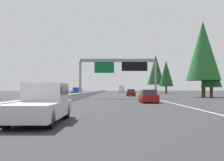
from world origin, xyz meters
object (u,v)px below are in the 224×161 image
sedan_far_left (148,97)px  oncoming_near (77,92)px  pickup_far_right (43,103)px  conifer_right_near (203,51)px  sign_gantry_overhead (119,67)px  conifer_right_distant (156,70)px  sedan_mid_center (131,93)px  conifer_right_far (166,74)px  box_truck_distant_a (121,89)px  conifer_right_mid (211,70)px

sedan_far_left → oncoming_near: bearing=21.5°
pickup_far_right → conifer_right_near: size_ratio=0.39×
sign_gantry_overhead → pickup_far_right: sign_gantry_overhead is taller
pickup_far_right → conifer_right_near: 43.08m
pickup_far_right → conifer_right_distant: bearing=-12.4°
sedan_mid_center → conifer_right_far: size_ratio=0.42×
box_truck_distant_a → conifer_right_near: size_ratio=0.60×
oncoming_near → conifer_right_far: size_ratio=0.53×
sedan_mid_center → conifer_right_far: conifer_right_far is taller
sedan_mid_center → conifer_right_near: 17.15m
sedan_mid_center → oncoming_near: size_ratio=0.79×
conifer_right_far → sedan_mid_center: bearing=155.3°
sign_gantry_overhead → pickup_far_right: bearing=172.2°
sedan_far_left → conifer_right_near: bearing=-33.2°
pickup_far_right → conifer_right_near: (37.33, -20.07, 7.74)m
conifer_right_near → conifer_right_far: conifer_right_near is taller
conifer_right_near → conifer_right_mid: bearing=-109.0°
box_truck_distant_a → conifer_right_near: conifer_right_near is taller
box_truck_distant_a → sedan_mid_center: bearing=-180.0°
sedan_mid_center → conifer_right_near: conifer_right_near is taller
sedan_far_left → conifer_right_near: conifer_right_near is taller
conifer_right_far → sign_gantry_overhead: bearing=159.4°
pickup_far_right → conifer_right_distant: 89.56m
sign_gantry_overhead → pickup_far_right: size_ratio=2.26×
sedan_far_left → box_truck_distant_a: box_truck_distant_a is taller
oncoming_near → conifer_right_mid: bearing=65.9°
conifer_right_distant → conifer_right_near: bearing=-178.9°
box_truck_distant_a → conifer_right_far: size_ratio=0.80×
sedan_mid_center → box_truck_distant_a: box_truck_distant_a is taller
box_truck_distant_a → conifer_right_mid: (-74.33, -14.24, 3.47)m
pickup_far_right → conifer_right_far: size_ratio=0.53×
pickup_far_right → conifer_right_mid: conifer_right_mid is taller
box_truck_distant_a → conifer_right_mid: conifer_right_mid is taller
box_truck_distant_a → conifer_right_mid: size_ratio=1.01×
pickup_far_right → box_truck_distant_a: box_truck_distant_a is taller
oncoming_near → conifer_right_distant: (38.57, -23.90, 7.67)m
box_truck_distant_a → oncoming_near: box_truck_distant_a is taller
sign_gantry_overhead → conifer_right_near: conifer_right_near is taller
sedan_far_left → conifer_right_near: size_ratio=0.31×
oncoming_near → conifer_right_near: 28.35m
box_truck_distant_a → conifer_right_near: 75.34m
sign_gantry_overhead → box_truck_distant_a: sign_gantry_overhead is taller
conifer_right_mid → box_truck_distant_a: bearing=10.8°
sign_gantry_overhead → conifer_right_near: size_ratio=0.89×
oncoming_near → sedan_far_left: bearing=21.5°
box_truck_distant_a → conifer_right_distant: (-24.05, -12.00, 6.97)m
box_truck_distant_a → conifer_right_near: (-73.88, -12.95, 7.04)m
pickup_far_right → sedan_mid_center: bearing=-9.0°
conifer_right_near → conifer_right_distant: (49.83, 0.94, -0.07)m
sedan_mid_center → oncoming_near: 12.36m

